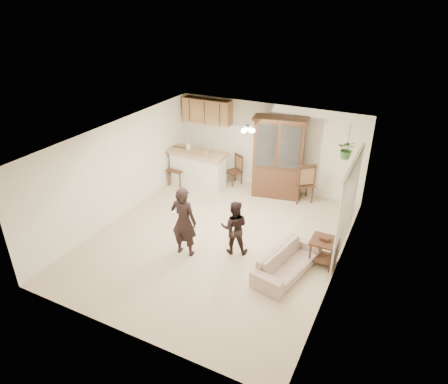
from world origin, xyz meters
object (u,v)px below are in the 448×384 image
at_px(china_hutch, 278,158).
at_px(chair_hutch_left, 234,176).
at_px(adult, 184,218).
at_px(side_table, 323,252).
at_px(chair_bar, 178,174).
at_px(chair_hutch_right, 302,190).
at_px(child, 234,226).
at_px(sofa, 288,258).

bearing_deg(china_hutch, chair_hutch_left, 163.12).
bearing_deg(adult, chair_hutch_left, -85.54).
relative_size(side_table, chair_hutch_left, 0.74).
distance_m(chair_bar, chair_hutch_right, 3.72).
bearing_deg(chair_hutch_left, child, -36.18).
bearing_deg(chair_hutch_right, china_hutch, -35.55).
bearing_deg(side_table, child, -166.84).
height_order(adult, chair_hutch_left, adult).
xyz_separation_m(sofa, chair_hutch_right, (-0.66, 3.24, -0.04)).
bearing_deg(sofa, china_hutch, 36.05).
bearing_deg(chair_hutch_left, side_table, -10.53).
distance_m(child, chair_hutch_right, 3.16).
relative_size(adult, side_table, 2.68).
relative_size(child, chair_hutch_right, 1.16).
xyz_separation_m(china_hutch, chair_hutch_right, (0.75, 0.02, -0.80)).
height_order(chair_hutch_left, chair_hutch_right, chair_hutch_right).
bearing_deg(chair_bar, child, -39.09).
bearing_deg(chair_bar, side_table, -22.41).
distance_m(adult, china_hutch, 3.69).
xyz_separation_m(adult, chair_bar, (-2.06, 2.95, -0.59)).
distance_m(side_table, chair_bar, 5.29).
xyz_separation_m(sofa, chair_bar, (-4.32, 2.58, -0.05)).
xyz_separation_m(sofa, side_table, (0.58, 0.61, -0.05)).
distance_m(china_hutch, chair_bar, 3.09).
bearing_deg(side_table, chair_hutch_left, 141.04).
distance_m(sofa, chair_bar, 5.04).
height_order(side_table, chair_hutch_left, chair_hutch_left).
relative_size(sofa, side_table, 2.79).
bearing_deg(chair_hutch_right, chair_hutch_left, -40.04).
relative_size(adult, china_hutch, 0.79).
relative_size(adult, chair_bar, 1.62).
relative_size(chair_bar, chair_hutch_right, 0.96).
bearing_deg(side_table, chair_hutch_right, 115.23).
bearing_deg(chair_hutch_left, chair_hutch_right, 25.41).
bearing_deg(chair_bar, adult, -55.48).
xyz_separation_m(sofa, china_hutch, (-1.41, 3.22, 0.76)).
bearing_deg(adult, child, -154.87).
distance_m(side_table, chair_hutch_right, 2.91).
distance_m(child, chair_bar, 3.88).
bearing_deg(child, side_table, 172.59).
xyz_separation_m(child, chair_bar, (-3.02, 2.41, -0.36)).
xyz_separation_m(china_hutch, side_table, (1.99, -2.61, -0.82)).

